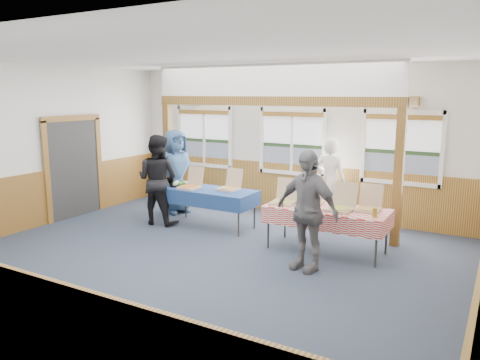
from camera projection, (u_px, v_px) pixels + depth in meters
name	position (u px, v px, depth m)	size (l,w,h in m)	color
floor	(203.00, 260.00, 7.52)	(8.00, 8.00, 0.00)	#2B3447
ceiling	(200.00, 55.00, 6.93)	(8.00, 8.00, 0.00)	white
wall_back	(293.00, 141.00, 10.20)	(8.00, 8.00, 0.00)	silver
wall_left	(34.00, 147.00, 9.18)	(8.00, 8.00, 0.00)	silver
wainscot_back	(291.00, 189.00, 10.38)	(7.98, 0.05, 1.10)	brown
wainscot_left	(39.00, 199.00, 9.36)	(0.05, 6.98, 1.10)	brown
cased_opening	(74.00, 168.00, 10.03)	(0.06, 1.30, 2.10)	#2D2D2D
window_left	(204.00, 133.00, 11.28)	(1.56, 0.10, 1.46)	white
window_mid	(292.00, 138.00, 10.15)	(1.56, 0.10, 1.46)	white
window_right	(402.00, 144.00, 9.03)	(1.56, 0.10, 1.46)	white
post_left	(168.00, 158.00, 10.48)	(0.15, 0.15, 2.40)	#553412
post_right	(398.00, 178.00, 8.03)	(0.15, 0.15, 2.40)	#553412
cross_beam	(269.00, 101.00, 9.02)	(5.15, 0.18, 0.18)	#553412
table_left	(210.00, 192.00, 9.30)	(2.02, 1.45, 0.76)	#2D2D2D
table_right	(327.00, 211.00, 7.82)	(2.18, 1.44, 0.76)	#2D2D2D
pizza_box_a	(190.00, 185.00, 9.38)	(0.38, 0.46, 0.41)	tan
pizza_box_b	(229.00, 187.00, 9.24)	(0.39, 0.47, 0.40)	tan
pizza_box_c	(284.00, 200.00, 8.08)	(0.42, 0.50, 0.42)	tan
pizza_box_d	(312.00, 199.00, 8.13)	(0.45, 0.53, 0.44)	tan
pizza_box_e	(340.00, 207.00, 7.61)	(0.44, 0.52, 0.44)	tan
pizza_box_f	(368.00, 207.00, 7.60)	(0.40, 0.48, 0.41)	tan
veggie_tray	(180.00, 184.00, 9.65)	(0.43, 0.43, 0.10)	black
drink_glass	(375.00, 213.00, 7.17)	(0.07, 0.07, 0.15)	olive
woman_white	(330.00, 181.00, 9.50)	(0.64, 0.42, 1.76)	silver
woman_black	(158.00, 180.00, 9.47)	(0.89, 0.69, 1.83)	black
man_blue	(176.00, 171.00, 10.36)	(0.91, 0.59, 1.86)	#32527E
person_grey	(307.00, 210.00, 6.99)	(1.07, 0.45, 1.83)	slate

